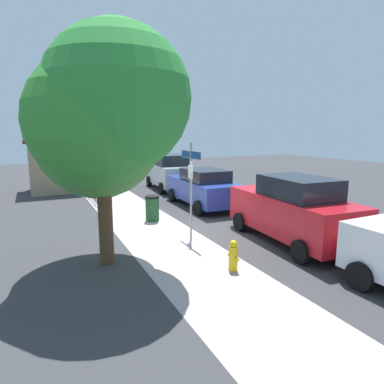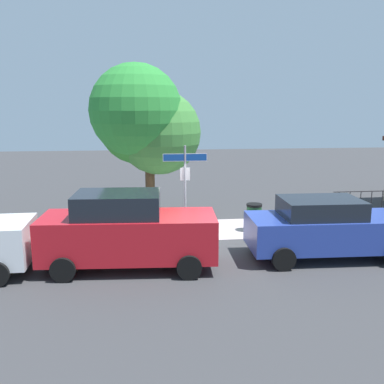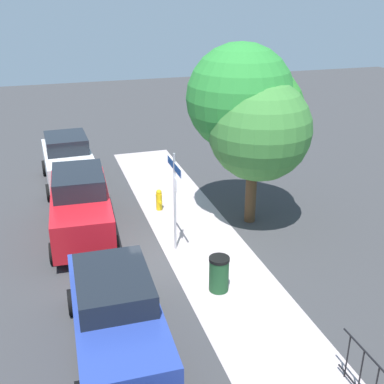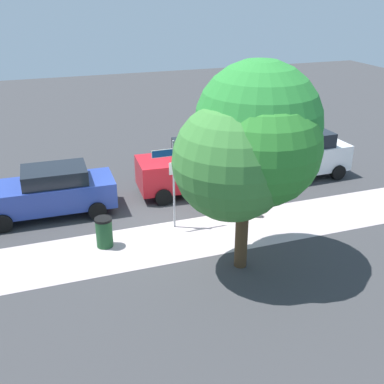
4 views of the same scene
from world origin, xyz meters
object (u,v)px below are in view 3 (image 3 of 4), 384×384
object	(u,v)px
car_red	(81,205)
fire_hydrant	(159,200)
shade_tree	(251,112)
car_blue	(116,313)
street_sign	(175,185)
car_white	(68,161)
trash_bin	(219,274)

from	to	relation	value
car_red	fire_hydrant	world-z (taller)	car_red
shade_tree	car_red	world-z (taller)	shade_tree
shade_tree	car_blue	distance (m)	7.94
car_red	car_blue	xyz separation A→B (m)	(5.69, 0.21, -0.14)
street_sign	car_red	size ratio (longest dim) A/B	0.65
shade_tree	car_red	bearing A→B (deg)	-95.45
car_white	fire_hydrant	size ratio (longest dim) A/B	5.40
car_blue	fire_hydrant	size ratio (longest dim) A/B	5.97
shade_tree	car_blue	bearing A→B (deg)	-45.79
car_red	car_blue	world-z (taller)	car_red
car_blue	fire_hydrant	world-z (taller)	car_blue
car_red	car_blue	size ratio (longest dim) A/B	1.02
car_blue	car_white	bearing A→B (deg)	-177.12
car_blue	car_red	bearing A→B (deg)	-176.47
shade_tree	car_red	size ratio (longest dim) A/B	1.25
car_red	trash_bin	world-z (taller)	car_red
street_sign	car_blue	size ratio (longest dim) A/B	0.66
car_white	trash_bin	xyz separation A→B (m)	(8.92, 3.17, -0.50)
car_white	shade_tree	bearing A→B (deg)	45.82
car_white	car_blue	xyz separation A→B (m)	(10.32, 0.26, -0.10)
street_sign	fire_hydrant	bearing A→B (deg)	176.10
fire_hydrant	car_white	bearing A→B (deg)	-140.90
fire_hydrant	trash_bin	bearing A→B (deg)	3.19
car_white	trash_bin	world-z (taller)	car_white
street_sign	trash_bin	xyz separation A→B (m)	(2.47, 0.50, -1.62)
street_sign	car_white	distance (m)	7.07
car_blue	fire_hydrant	bearing A→B (deg)	160.39
shade_tree	trash_bin	bearing A→B (deg)	-32.56
street_sign	car_red	xyz separation A→B (m)	(-1.81, -2.62, -1.08)
street_sign	car_white	xyz separation A→B (m)	(-6.45, -2.67, -1.12)
shade_tree	car_white	bearing A→B (deg)	-132.78
car_white	car_red	size ratio (longest dim) A/B	0.89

